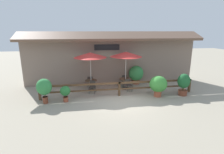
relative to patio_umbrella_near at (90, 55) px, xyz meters
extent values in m
plane|color=#9E937F|center=(1.83, -2.55, -2.61)|extent=(60.00, 60.00, 0.00)
cube|color=gray|center=(1.83, 1.65, -0.81)|extent=(14.00, 0.40, 3.60)
cube|color=brown|center=(1.83, 1.10, 1.27)|extent=(14.28, 1.48, 0.70)
cube|color=black|center=(1.39, 1.42, 0.39)|extent=(2.02, 0.04, 0.46)
cube|color=brown|center=(1.83, -1.50, -1.71)|extent=(10.40, 0.14, 0.11)
cube|color=brown|center=(1.83, -1.50, -2.13)|extent=(10.40, 0.10, 0.09)
cube|color=brown|center=(-3.30, -1.50, -2.13)|extent=(0.14, 0.14, 0.95)
cube|color=brown|center=(1.83, -1.50, -2.13)|extent=(0.14, 0.14, 0.95)
cube|color=brown|center=(6.96, -1.50, -2.13)|extent=(0.14, 0.14, 0.95)
cylinder|color=#B7B2A8|center=(0.00, 0.00, -1.36)|extent=(0.06, 0.06, 2.48)
cone|color=red|center=(0.00, 0.00, 0.01)|extent=(2.35, 2.35, 0.37)
sphere|color=#B2ADA3|center=(0.00, 0.00, 0.19)|extent=(0.07, 0.07, 0.07)
cylinder|color=#4C3826|center=(0.00, 0.00, -1.89)|extent=(0.89, 0.89, 0.05)
cylinder|color=#333333|center=(0.00, 0.00, -2.26)|extent=(0.07, 0.07, 0.69)
cylinder|color=#333333|center=(0.00, 0.00, -2.59)|extent=(0.49, 0.49, 0.03)
cube|color=#332D28|center=(0.05, -0.72, -2.15)|extent=(0.51, 0.51, 0.05)
cube|color=#332D28|center=(0.09, -0.54, -1.93)|extent=(0.40, 0.13, 0.40)
cylinder|color=#2D2D2D|center=(-0.18, -0.86, -2.39)|extent=(0.04, 0.04, 0.43)
cylinder|color=#2D2D2D|center=(0.19, -0.95, -2.39)|extent=(0.04, 0.04, 0.43)
cylinder|color=#2D2D2D|center=(-0.09, -0.49, -2.39)|extent=(0.04, 0.04, 0.43)
cylinder|color=#2D2D2D|center=(0.28, -0.58, -2.39)|extent=(0.04, 0.04, 0.43)
cube|color=#332D28|center=(-0.02, 0.72, -2.15)|extent=(0.49, 0.49, 0.05)
cube|color=#332D28|center=(-0.05, 0.53, -1.93)|extent=(0.40, 0.10, 0.40)
cylinder|color=#2D2D2D|center=(0.20, 0.87, -2.39)|extent=(0.04, 0.04, 0.43)
cylinder|color=#2D2D2D|center=(-0.17, 0.94, -2.39)|extent=(0.04, 0.04, 0.43)
cylinder|color=#2D2D2D|center=(0.14, 0.50, -2.39)|extent=(0.04, 0.04, 0.43)
cylinder|color=#2D2D2D|center=(-0.24, 0.57, -2.39)|extent=(0.04, 0.04, 0.43)
cylinder|color=#B7B2A8|center=(2.62, 0.04, -1.36)|extent=(0.06, 0.06, 2.48)
cone|color=red|center=(2.62, 0.04, 0.01)|extent=(2.35, 2.35, 0.37)
sphere|color=#B2ADA3|center=(2.62, 0.04, 0.19)|extent=(0.07, 0.07, 0.07)
cylinder|color=#4C3826|center=(2.62, 0.04, -1.89)|extent=(0.89, 0.89, 0.05)
cylinder|color=#333333|center=(2.62, 0.04, -2.26)|extent=(0.07, 0.07, 0.69)
cylinder|color=#333333|center=(2.62, 0.04, -2.59)|extent=(0.49, 0.49, 0.03)
cube|color=#332D28|center=(2.69, -0.70, -2.15)|extent=(0.48, 0.48, 0.05)
cube|color=#332D28|center=(2.66, -0.51, -1.93)|extent=(0.40, 0.09, 0.40)
cylinder|color=#2D2D2D|center=(2.53, -0.92, -2.39)|extent=(0.04, 0.04, 0.43)
cylinder|color=#2D2D2D|center=(2.91, -0.86, -2.39)|extent=(0.04, 0.04, 0.43)
cylinder|color=#2D2D2D|center=(2.48, -0.54, -2.39)|extent=(0.04, 0.04, 0.43)
cylinder|color=#2D2D2D|center=(2.85, -0.49, -2.39)|extent=(0.04, 0.04, 0.43)
cube|color=#332D28|center=(2.61, 0.79, -2.15)|extent=(0.51, 0.51, 0.05)
cube|color=#332D28|center=(2.65, 0.61, -1.93)|extent=(0.40, 0.13, 0.40)
cylinder|color=#2D2D2D|center=(2.75, 1.02, -2.39)|extent=(0.04, 0.04, 0.43)
cylinder|color=#2D2D2D|center=(2.38, 0.93, -2.39)|extent=(0.04, 0.04, 0.43)
cylinder|color=#2D2D2D|center=(2.84, 0.65, -2.39)|extent=(0.04, 0.04, 0.43)
cylinder|color=#2D2D2D|center=(2.47, 0.56, -2.39)|extent=(0.04, 0.04, 0.43)
cylinder|color=brown|center=(6.15, -2.06, -2.43)|extent=(0.57, 0.57, 0.36)
cylinder|color=brown|center=(6.15, -2.06, -2.26)|extent=(0.62, 0.62, 0.04)
cylinder|color=brown|center=(6.15, -2.06, -2.09)|extent=(0.10, 0.10, 0.30)
ellipsoid|color=#1E5B2D|center=(6.15, -2.06, -1.61)|extent=(0.85, 0.76, 1.00)
cylinder|color=brown|center=(-2.85, -2.07, -2.40)|extent=(0.31, 0.31, 0.41)
cylinder|color=brown|center=(-2.85, -2.07, -2.21)|extent=(0.33, 0.33, 0.04)
cylinder|color=brown|center=(-2.85, -2.07, -2.04)|extent=(0.06, 0.06, 0.30)
ellipsoid|color=#338442|center=(-2.85, -2.07, -1.56)|extent=(0.90, 0.81, 0.99)
cylinder|color=#9E4C33|center=(-1.66, -2.00, -2.45)|extent=(0.29, 0.29, 0.31)
cylinder|color=#9E4C33|center=(-1.66, -2.00, -2.31)|extent=(0.32, 0.32, 0.04)
cylinder|color=brown|center=(-1.66, -2.00, -2.20)|extent=(0.05, 0.05, 0.18)
ellipsoid|color=#287033|center=(-1.66, -2.00, -1.91)|extent=(0.63, 0.56, 0.61)
cylinder|color=#9E4C33|center=(4.36, -2.04, -2.40)|extent=(0.48, 0.48, 0.41)
cylinder|color=#9E4C33|center=(4.36, -2.04, -2.22)|extent=(0.52, 0.52, 0.04)
ellipsoid|color=#3D8E38|center=(4.36, -2.04, -1.74)|extent=(1.17, 1.05, 1.08)
cylinder|color=brown|center=(3.73, 1.00, -2.43)|extent=(0.58, 0.58, 0.35)
cylinder|color=brown|center=(3.73, 1.00, -2.27)|extent=(0.62, 0.62, 0.04)
ellipsoid|color=#338442|center=(3.73, 1.00, -1.72)|extent=(1.19, 1.07, 1.26)
camera|label=1|loc=(-0.38, -12.45, 1.69)|focal=28.00mm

